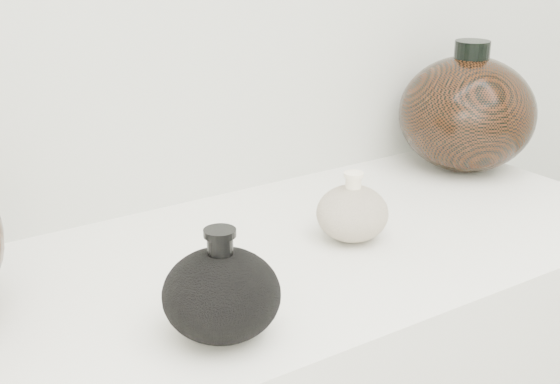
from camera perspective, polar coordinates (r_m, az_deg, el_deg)
black_gourd_vase at (r=0.87m, az=-4.30°, el=-7.44°), size 0.16×0.16×0.13m
cream_gourd_vase at (r=1.13m, az=5.31°, el=-1.52°), size 0.12×0.12×0.10m
right_round_pot at (r=1.45m, az=13.51°, el=5.64°), size 0.31×0.31×0.23m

